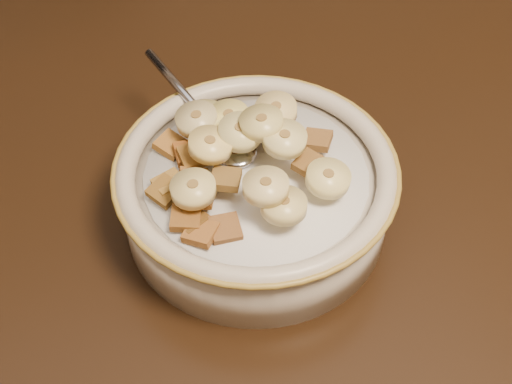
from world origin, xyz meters
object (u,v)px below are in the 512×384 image
object	(u,v)px
chair	(20,102)
spoon	(230,147)
table	(188,243)
cereal_bowl	(256,198)

from	to	relation	value
chair	spoon	world-z (taller)	chair
table	chair	size ratio (longest dim) A/B	1.38
cereal_bowl	spoon	xyz separation A→B (m)	(-0.01, 0.03, 0.03)
cereal_bowl	spoon	distance (m)	0.04
table	spoon	world-z (taller)	spoon
table	chair	xyz separation A→B (m)	(-0.15, 0.48, -0.22)
table	cereal_bowl	distance (m)	0.07
table	spoon	distance (m)	0.09
chair	spoon	bearing A→B (deg)	-86.44
chair	cereal_bowl	distance (m)	0.59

